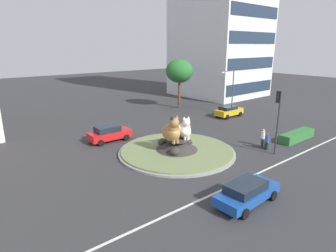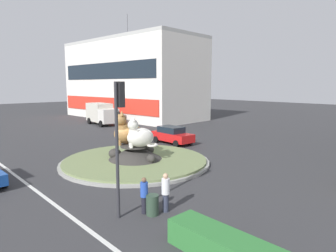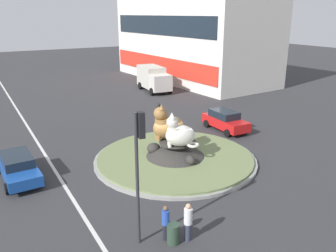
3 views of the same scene
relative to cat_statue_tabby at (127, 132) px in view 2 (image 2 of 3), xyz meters
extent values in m
plane|color=#333335|center=(0.79, 0.19, -2.23)|extent=(160.00, 160.00, 0.00)
cube|color=silver|center=(0.79, -7.18, -2.23)|extent=(112.00, 0.20, 0.01)
cylinder|color=gray|center=(0.79, 0.19, -2.14)|extent=(10.76, 10.76, 0.18)
cylinder|color=#707F51|center=(0.79, 0.19, -1.99)|extent=(10.33, 10.33, 0.14)
cone|color=#33302D|center=(0.79, 0.19, -1.42)|extent=(3.87, 3.87, 1.01)
cylinder|color=#33302D|center=(0.79, 0.19, -0.97)|extent=(2.13, 2.13, 0.12)
ellipsoid|color=#33302D|center=(2.44, 0.30, -1.63)|extent=(0.72, 0.54, 0.58)
ellipsoid|color=#33302D|center=(0.33, 1.77, -1.54)|extent=(0.94, 0.83, 0.75)
ellipsoid|color=#33302D|center=(-0.32, -0.85, -1.56)|extent=(0.91, 0.92, 0.73)
ellipsoid|color=#9E703D|center=(0.01, 0.12, -0.13)|extent=(1.63, 2.31, 1.57)
cylinder|color=#9E703D|center=(-0.05, -0.31, 0.05)|extent=(1.14, 1.14, 0.98)
sphere|color=#9E703D|center=(-0.07, -0.47, 0.91)|extent=(0.86, 0.86, 0.86)
torus|color=#9E703D|center=(0.46, 0.95, -0.75)|extent=(1.03, 1.03, 0.20)
cone|color=#9E703D|center=(0.17, -0.50, 1.41)|extent=(0.39, 0.39, 0.35)
cone|color=black|center=(-0.30, -0.44, 1.41)|extent=(0.39, 0.39, 0.35)
cylinder|color=#9E703D|center=(0.09, -0.68, -0.72)|extent=(0.27, 0.27, 0.39)
cylinder|color=#9E703D|center=(-0.27, -0.64, -0.72)|extent=(0.27, 0.27, 0.39)
ellipsoid|color=silver|center=(1.57, 0.08, -0.23)|extent=(1.83, 2.20, 1.37)
cylinder|color=silver|center=(1.42, -0.27, -0.07)|extent=(1.16, 1.16, 0.85)
sphere|color=silver|center=(1.37, -0.39, 0.67)|extent=(0.75, 0.75, 0.75)
torus|color=silver|center=(2.15, 0.67, -0.78)|extent=(0.83, 0.83, 0.17)
cone|color=silver|center=(1.56, -0.48, 1.11)|extent=(0.40, 0.40, 0.31)
cone|color=silver|center=(1.18, -0.31, 1.11)|extent=(0.40, 0.40, 0.31)
cylinder|color=silver|center=(1.45, -0.61, -0.74)|extent=(0.24, 0.24, 0.34)
cylinder|color=silver|center=(1.16, -0.49, -0.74)|extent=(0.24, 0.24, 0.34)
cylinder|color=#2D2D33|center=(7.54, -5.70, 0.66)|extent=(0.14, 0.14, 5.80)
cube|color=black|center=(7.56, -5.48, 3.04)|extent=(0.34, 0.27, 1.05)
sphere|color=#360606|center=(7.57, -5.40, 3.35)|extent=(0.18, 0.18, 0.18)
sphere|color=orange|center=(7.57, -5.40, 3.04)|extent=(0.18, 0.18, 0.18)
sphere|color=black|center=(7.57, -5.40, 2.72)|extent=(0.18, 0.18, 0.18)
cube|color=silver|center=(-24.01, 17.98, 4.06)|extent=(25.78, 12.95, 12.60)
cube|color=red|center=(-23.59, 12.37, 0.28)|extent=(23.96, 1.90, 2.27)
cube|color=#19232D|center=(-23.60, 12.39, 5.58)|extent=(22.96, 1.79, 2.52)
cube|color=#B2B2AD|center=(-24.01, 17.98, 10.61)|extent=(25.78, 12.95, 0.50)
cylinder|color=#4C4C51|center=(-28.22, 20.13, 13.52)|extent=(0.10, 0.10, 5.31)
cylinder|color=black|center=(7.94, -4.61, -1.85)|extent=(0.25, 0.25, 0.76)
cylinder|color=#284CB2|center=(7.94, -4.61, -1.14)|extent=(0.34, 0.34, 0.66)
sphere|color=brown|center=(7.94, -4.61, -0.70)|extent=(0.22, 0.22, 0.22)
cylinder|color=#33384C|center=(8.46, -3.80, -1.82)|extent=(0.27, 0.27, 0.82)
cylinder|color=silver|center=(8.46, -3.80, -1.05)|extent=(0.37, 0.37, 0.72)
sphere|color=tan|center=(8.46, -3.80, -0.57)|extent=(0.24, 0.24, 0.24)
cylinder|color=black|center=(0.09, -8.29, -1.91)|extent=(0.65, 0.25, 0.64)
cube|color=red|center=(-2.50, 7.06, -1.54)|extent=(4.38, 1.85, 0.76)
cube|color=#19232D|center=(-2.71, 7.06, -0.87)|extent=(2.46, 1.61, 0.58)
cylinder|color=black|center=(-1.05, 7.93, -1.91)|extent=(0.64, 0.23, 0.64)
cylinder|color=black|center=(-1.08, 6.15, -1.91)|extent=(0.64, 0.23, 0.64)
cylinder|color=black|center=(-3.91, 7.97, -1.91)|extent=(0.64, 0.23, 0.64)
cylinder|color=black|center=(-3.95, 6.20, -1.91)|extent=(0.64, 0.23, 0.64)
cube|color=silver|center=(-17.07, 8.90, -0.82)|extent=(2.03, 2.52, 1.93)
cube|color=beige|center=(-20.08, 9.19, -0.51)|extent=(4.45, 2.75, 2.56)
cylinder|color=black|center=(-16.90, 10.06, -1.78)|extent=(0.92, 0.38, 0.90)
cylinder|color=black|center=(-17.12, 7.72, -1.78)|extent=(0.92, 0.38, 0.90)
cylinder|color=black|center=(-20.88, 10.45, -1.78)|extent=(0.92, 0.38, 0.90)
cylinder|color=black|center=(-21.10, 8.10, -1.78)|extent=(0.92, 0.38, 0.90)
cylinder|color=#2D4233|center=(8.31, -4.45, -1.78)|extent=(0.56, 0.56, 0.90)
camera|label=1|loc=(-15.23, -18.55, 7.35)|focal=30.26mm
camera|label=2|loc=(17.78, -12.27, 3.44)|focal=31.48mm
camera|label=3|loc=(19.22, -10.99, 7.17)|focal=37.36mm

